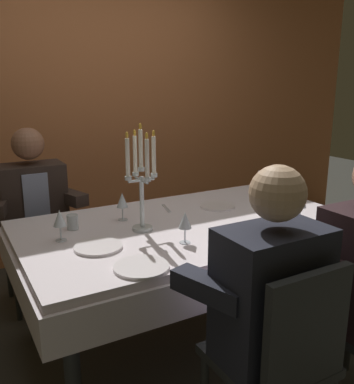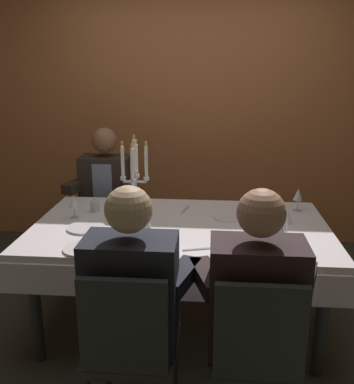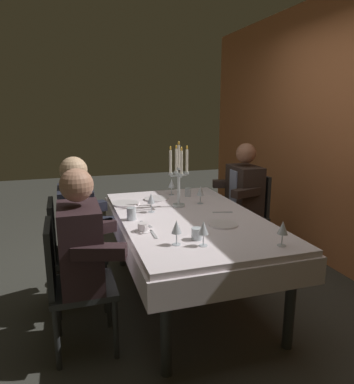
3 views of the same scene
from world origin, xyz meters
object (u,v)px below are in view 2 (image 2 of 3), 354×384
object	(u,v)px
dinner_plate_2	(86,228)
dinner_plate_1	(85,248)
dining_table	(180,242)
water_tumbler_1	(267,229)
dinner_plate_0	(228,216)
wine_glass_4	(279,227)
seated_diner_1	(131,293)
seated_diner_2	(256,298)
candelabra	(135,182)
water_tumbler_2	(169,246)
water_tumbler_0	(95,206)
wine_glass_5	(74,202)
wine_glass_1	(287,218)
wine_glass_2	(298,195)
coffee_cup_0	(223,250)
wine_glass_3	(137,196)
seated_diner_0	(107,186)
wine_glass_0	(145,221)

from	to	relation	value
dinner_plate_2	dinner_plate_1	bearing A→B (deg)	-74.64
dining_table	water_tumbler_1	distance (m)	0.57
dinner_plate_0	water_tumbler_1	size ratio (longest dim) A/B	2.77
wine_glass_4	seated_diner_1	distance (m)	0.96
dinner_plate_2	seated_diner_2	distance (m)	1.26
candelabra	water_tumbler_2	world-z (taller)	candelabra
water_tumbler_0	water_tumbler_2	bearing A→B (deg)	-48.84
wine_glass_5	seated_diner_2	bearing A→B (deg)	-40.25
dinner_plate_0	water_tumbler_2	xyz separation A→B (m)	(-0.34, -0.63, 0.04)
water_tumbler_0	seated_diner_2	world-z (taller)	seated_diner_2
wine_glass_1	wine_glass_2	xyz separation A→B (m)	(0.15, 0.48, 0.00)
wine_glass_5	coffee_cup_0	xyz separation A→B (m)	(0.99, -0.51, -0.09)
wine_glass_3	seated_diner_1	bearing A→B (deg)	-81.80
dinner_plate_2	water_tumbler_0	world-z (taller)	water_tumbler_0
seated_diner_1	seated_diner_2	world-z (taller)	same
wine_glass_3	seated_diner_0	xyz separation A→B (m)	(-0.38, 0.66, -0.12)
wine_glass_4	seated_diner_2	size ratio (longest dim) A/B	0.13
water_tumbler_2	seated_diner_1	distance (m)	0.44
dinner_plate_0	seated_diner_0	xyz separation A→B (m)	(-1.02, 0.72, -0.01)
water_tumbler_1	water_tumbler_0	bearing A→B (deg)	163.61
dinner_plate_2	seated_diner_0	xyz separation A→B (m)	(-0.11, 1.01, -0.01)
water_tumbler_1	wine_glass_1	bearing A→B (deg)	-0.30
dinner_plate_2	water_tumbler_2	size ratio (longest dim) A/B	2.41
dinner_plate_0	dinner_plate_2	size ratio (longest dim) A/B	0.94
candelabra	wine_glass_5	xyz separation A→B (m)	(-0.43, 0.06, -0.16)
wine_glass_5	wine_glass_1	bearing A→B (deg)	-8.20
dinner_plate_0	dinner_plate_1	bearing A→B (deg)	-143.58
wine_glass_0	seated_diner_0	distance (m)	1.27
dinner_plate_2	coffee_cup_0	size ratio (longest dim) A/B	1.79
dining_table	dinner_plate_1	size ratio (longest dim) A/B	7.92
wine_glass_2	wine_glass_3	distance (m)	1.13
dining_table	dinner_plate_2	world-z (taller)	dinner_plate_2
seated_diner_0	seated_diner_2	distance (m)	2.09
wine_glass_1	wine_glass_3	size ratio (longest dim) A/B	1.00
dinner_plate_1	water_tumbler_2	world-z (taller)	water_tumbler_2
dinner_plate_1	water_tumbler_0	bearing A→B (deg)	100.15
dining_table	water_tumbler_0	world-z (taller)	water_tumbler_0
dinner_plate_0	wine_glass_0	bearing A→B (deg)	-138.90
seated_diner_2	water_tumbler_0	bearing A→B (deg)	133.10
seated_diner_2	seated_diner_0	bearing A→B (deg)	122.03
wine_glass_1	wine_glass_4	xyz separation A→B (m)	(-0.07, -0.16, 0.00)
dinner_plate_2	wine_glass_3	size ratio (longest dim) A/B	1.44
water_tumbler_2	seated_diner_0	world-z (taller)	seated_diner_0
dinner_plate_2	seated_diner_1	bearing A→B (deg)	-60.55
wine_glass_4	seated_diner_1	xyz separation A→B (m)	(-0.74, -0.60, -0.12)
wine_glass_1	coffee_cup_0	size ratio (longest dim) A/B	1.24
seated_diner_2	dinner_plate_1	bearing A→B (deg)	153.70
water_tumbler_2	seated_diner_2	bearing A→B (deg)	-44.00
candelabra	coffee_cup_0	xyz separation A→B (m)	(0.56, -0.45, -0.25)
wine_glass_3	wine_glass_5	world-z (taller)	same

